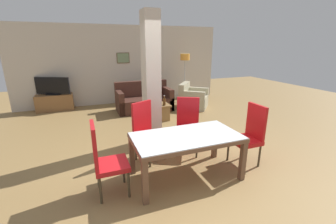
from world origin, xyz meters
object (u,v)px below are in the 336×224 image
at_px(dining_chair_head_left, 104,158).
at_px(tv_stand, 55,103).
at_px(armchair, 193,99).
at_px(floor_lamp, 185,62).
at_px(dining_table, 186,144).
at_px(sofa, 144,101).
at_px(dining_chair_far_right, 187,124).
at_px(bottle, 164,102).
at_px(dining_chair_head_right, 250,133).
at_px(tv_screen, 52,86).
at_px(coffee_table, 159,112).
at_px(dining_chair_far_left, 146,130).

relative_size(dining_chair_head_left, tv_stand, 0.98).
distance_m(armchair, floor_lamp, 1.49).
bearing_deg(dining_table, sofa, 84.53).
bearing_deg(dining_chair_far_right, bottle, -69.31).
height_order(dining_chair_head_right, bottle, dining_chair_head_right).
xyz_separation_m(dining_chair_head_right, floor_lamp, (0.87, 4.57, 0.89)).
height_order(dining_table, dining_chair_far_right, dining_chair_far_right).
height_order(bottle, floor_lamp, floor_lamp).
bearing_deg(bottle, tv_screen, 142.82).
xyz_separation_m(dining_chair_head_left, bottle, (1.87, 2.71, -0.02)).
relative_size(dining_chair_far_right, tv_screen, 1.07).
bearing_deg(armchair, dining_chair_far_right, 10.55).
bearing_deg(dining_table, tv_screen, 115.11).
bearing_deg(tv_screen, dining_chair_far_right, 148.17).
distance_m(sofa, coffee_table, 1.11).
distance_m(dining_chair_head_left, tv_stand, 5.06).
height_order(dining_chair_far_right, tv_stand, dining_chair_far_right).
relative_size(sofa, bottle, 6.19).
xyz_separation_m(bottle, floor_lamp, (1.48, 1.86, 0.90)).
height_order(sofa, coffee_table, sofa).
relative_size(dining_chair_far_right, floor_lamp, 0.63).
relative_size(coffee_table, bottle, 2.04).
bearing_deg(dining_chair_far_left, tv_screen, -92.46).
xyz_separation_m(armchair, bottle, (-1.36, -0.95, 0.27)).
height_order(dining_chair_far_left, dining_chair_head_right, same).
xyz_separation_m(bottle, tv_screen, (-2.94, 2.23, 0.24)).
height_order(dining_chair_head_right, floor_lamp, floor_lamp).
bearing_deg(coffee_table, tv_screen, 143.84).
xyz_separation_m(dining_chair_far_left, tv_screen, (-1.90, 4.12, 0.22)).
bearing_deg(tv_screen, armchair, -171.97).
bearing_deg(dining_chair_far_right, tv_screen, -29.48).
distance_m(dining_chair_far_right, dining_chair_head_left, 1.86).
relative_size(dining_chair_head_right, dining_chair_head_left, 1.00).
relative_size(dining_chair_far_right, dining_chair_far_left, 1.00).
xyz_separation_m(dining_chair_far_right, dining_chair_far_left, (-0.84, -0.01, 0.00)).
relative_size(dining_chair_far_left, dining_chair_head_left, 1.00).
bearing_deg(floor_lamp, dining_chair_head_right, -100.79).
bearing_deg(armchair, dining_chair_head_left, -1.99).
height_order(dining_table, floor_lamp, floor_lamp).
bearing_deg(dining_table, dining_chair_head_right, 0.00).
bearing_deg(bottle, sofa, 100.96).
xyz_separation_m(dining_table, coffee_table, (0.52, 2.87, -0.35)).
relative_size(dining_chair_head_left, coffee_table, 1.90).
distance_m(dining_chair_head_left, bottle, 3.30).
relative_size(tv_screen, floor_lamp, 0.59).
bearing_deg(tv_screen, dining_chair_head_left, 126.74).
xyz_separation_m(sofa, floor_lamp, (1.72, 0.60, 1.15)).
height_order(dining_chair_head_right, tv_screen, same).
bearing_deg(bottle, floor_lamp, 51.49).
height_order(dining_chair_far_right, armchair, dining_chair_far_right).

